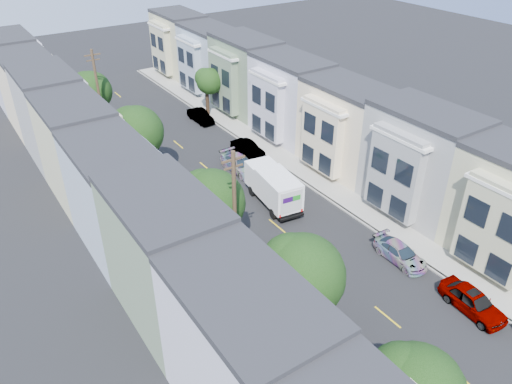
# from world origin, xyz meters

# --- Properties ---
(ground) EXTENTS (160.00, 160.00, 0.00)m
(ground) POSITION_xyz_m (0.00, 0.00, 0.00)
(ground) COLOR black
(ground) RESTS_ON ground
(road_slab) EXTENTS (12.00, 70.00, 0.02)m
(road_slab) POSITION_xyz_m (0.00, 15.00, 0.01)
(road_slab) COLOR black
(road_slab) RESTS_ON ground
(curb_left) EXTENTS (0.30, 70.00, 0.15)m
(curb_left) POSITION_xyz_m (-6.05, 15.00, 0.07)
(curb_left) COLOR gray
(curb_left) RESTS_ON ground
(curb_right) EXTENTS (0.30, 70.00, 0.15)m
(curb_right) POSITION_xyz_m (6.05, 15.00, 0.07)
(curb_right) COLOR gray
(curb_right) RESTS_ON ground
(sidewalk_left) EXTENTS (2.60, 70.00, 0.15)m
(sidewalk_left) POSITION_xyz_m (-7.35, 15.00, 0.07)
(sidewalk_left) COLOR gray
(sidewalk_left) RESTS_ON ground
(sidewalk_right) EXTENTS (2.60, 70.00, 0.15)m
(sidewalk_right) POSITION_xyz_m (7.35, 15.00, 0.07)
(sidewalk_right) COLOR gray
(sidewalk_right) RESTS_ON ground
(centerline) EXTENTS (0.12, 70.00, 0.01)m
(centerline) POSITION_xyz_m (0.00, 15.00, 0.00)
(centerline) COLOR gold
(centerline) RESTS_ON ground
(townhouse_row_left) EXTENTS (5.00, 70.00, 8.50)m
(townhouse_row_left) POSITION_xyz_m (-11.15, 15.00, 0.00)
(townhouse_row_left) COLOR beige
(townhouse_row_left) RESTS_ON ground
(townhouse_row_right) EXTENTS (5.00, 70.00, 8.50)m
(townhouse_row_right) POSITION_xyz_m (11.15, 15.00, 0.00)
(townhouse_row_right) COLOR beige
(townhouse_row_right) RESTS_ON ground
(tree_b) EXTENTS (4.70, 4.70, 7.85)m
(tree_b) POSITION_xyz_m (-6.30, -4.75, 5.47)
(tree_b) COLOR black
(tree_b) RESTS_ON ground
(tree_c) EXTENTS (4.70, 4.70, 7.22)m
(tree_c) POSITION_xyz_m (-6.30, 5.23, 4.85)
(tree_c) COLOR black
(tree_c) RESTS_ON ground
(tree_d) EXTENTS (4.70, 4.70, 7.42)m
(tree_d) POSITION_xyz_m (-6.30, 18.50, 5.05)
(tree_d) COLOR black
(tree_d) RESTS_ON ground
(tree_e) EXTENTS (4.26, 4.26, 7.18)m
(tree_e) POSITION_xyz_m (-6.30, 30.94, 5.02)
(tree_e) COLOR black
(tree_e) RESTS_ON ground
(tree_far_r) EXTENTS (3.07, 3.07, 5.64)m
(tree_far_r) POSITION_xyz_m (6.89, 29.40, 4.05)
(tree_far_r) COLOR black
(tree_far_r) RESTS_ON ground
(utility_pole_near) EXTENTS (1.60, 0.26, 10.00)m
(utility_pole_near) POSITION_xyz_m (-6.30, 2.00, 5.15)
(utility_pole_near) COLOR #42301E
(utility_pole_near) RESTS_ON ground
(utility_pole_far) EXTENTS (1.60, 0.26, 10.00)m
(utility_pole_far) POSITION_xyz_m (-6.30, 28.00, 5.15)
(utility_pole_far) COLOR #42301E
(utility_pole_far) RESTS_ON ground
(fedex_truck) EXTENTS (2.45, 6.35, 3.05)m
(fedex_truck) POSITION_xyz_m (1.73, 9.02, 1.70)
(fedex_truck) COLOR white
(fedex_truck) RESTS_ON ground
(lead_sedan) EXTENTS (2.13, 4.87, 1.45)m
(lead_sedan) POSITION_xyz_m (2.42, 15.44, 0.72)
(lead_sedan) COLOR black
(lead_sedan) RESTS_ON ground
(parked_left_b) EXTENTS (2.65, 5.51, 1.51)m
(parked_left_b) POSITION_xyz_m (-4.90, -6.98, 0.76)
(parked_left_b) COLOR black
(parked_left_b) RESTS_ON ground
(parked_left_c) EXTENTS (2.45, 5.09, 1.48)m
(parked_left_c) POSITION_xyz_m (-4.90, -0.25, 0.74)
(parked_left_c) COLOR silver
(parked_left_c) RESTS_ON ground
(parked_left_d) EXTENTS (2.46, 4.57, 1.22)m
(parked_left_d) POSITION_xyz_m (-4.90, 10.01, 0.61)
(parked_left_d) COLOR #47190A
(parked_left_d) RESTS_ON ground
(parked_right_a) EXTENTS (2.19, 4.89, 1.54)m
(parked_right_a) POSITION_xyz_m (4.90, -8.52, 0.77)
(parked_right_a) COLOR #474747
(parked_right_a) RESTS_ON ground
(parked_right_b) EXTENTS (1.93, 4.31, 1.27)m
(parked_right_b) POSITION_xyz_m (4.90, -2.44, 0.64)
(parked_right_b) COLOR silver
(parked_right_b) RESTS_ON ground
(parked_right_c) EXTENTS (1.84, 4.21, 1.36)m
(parked_right_c) POSITION_xyz_m (4.90, 17.94, 0.68)
(parked_right_c) COLOR black
(parked_right_c) RESTS_ON ground
(parked_right_d) EXTENTS (1.54, 4.16, 1.38)m
(parked_right_d) POSITION_xyz_m (4.90, 28.07, 0.69)
(parked_right_d) COLOR black
(parked_right_d) RESTS_ON ground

